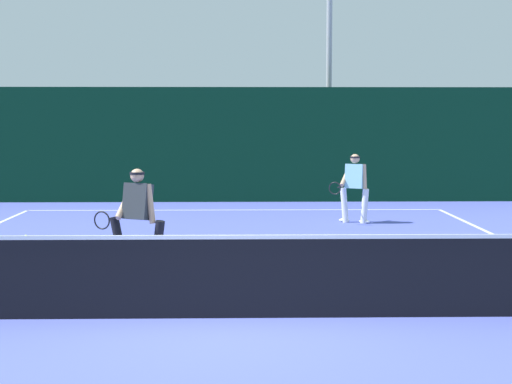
% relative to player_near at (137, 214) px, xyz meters
% --- Properties ---
extents(ground_plane, '(80.00, 80.00, 0.00)m').
position_rel_player_near_xyz_m(ground_plane, '(1.51, -3.07, -0.91)').
color(ground_plane, '#505DC1').
extents(court_line_baseline_far, '(11.01, 0.10, 0.01)m').
position_rel_player_near_xyz_m(court_line_baseline_far, '(1.51, 8.17, -0.91)').
color(court_line_baseline_far, white).
rests_on(court_line_baseline_far, ground_plane).
extents(court_line_service, '(8.98, 0.10, 0.01)m').
position_rel_player_near_xyz_m(court_line_service, '(1.51, 3.41, -0.91)').
color(court_line_service, white).
rests_on(court_line_service, ground_plane).
extents(court_line_centre, '(0.10, 6.40, 0.01)m').
position_rel_player_near_xyz_m(court_line_centre, '(1.51, 0.13, -0.91)').
color(court_line_centre, white).
rests_on(court_line_centre, ground_plane).
extents(tennis_net, '(12.06, 0.09, 1.09)m').
position_rel_player_near_xyz_m(tennis_net, '(1.51, -3.07, -0.38)').
color(tennis_net, '#1E4723').
rests_on(tennis_net, ground_plane).
extents(player_near, '(1.12, 0.84, 1.65)m').
position_rel_player_near_xyz_m(player_near, '(0.00, 0.00, 0.00)').
color(player_near, black).
rests_on(player_near, ground_plane).
extents(player_far, '(1.01, 0.86, 1.62)m').
position_rel_player_near_xyz_m(player_far, '(4.34, 5.59, -0.02)').
color(player_far, silver).
rests_on(player_far, ground_plane).
extents(tennis_ball, '(0.07, 0.07, 0.07)m').
position_rel_player_near_xyz_m(tennis_ball, '(-2.75, 3.44, -0.88)').
color(tennis_ball, '#D1E033').
rests_on(tennis_ball, ground_plane).
extents(back_fence_windscreen, '(19.74, 0.12, 3.34)m').
position_rel_player_near_xyz_m(back_fence_windscreen, '(1.51, 10.23, 0.76)').
color(back_fence_windscreen, black).
rests_on(back_fence_windscreen, ground_plane).
extents(light_pole, '(0.55, 0.44, 6.92)m').
position_rel_player_near_xyz_m(light_pole, '(4.47, 12.16, 3.38)').
color(light_pole, '#9EA39E').
rests_on(light_pole, ground_plane).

